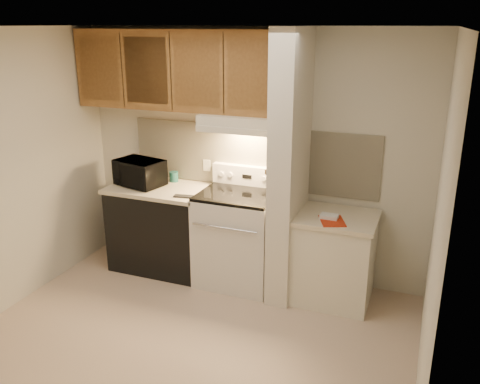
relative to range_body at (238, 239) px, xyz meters
The scene contains 49 objects.
floor 1.24m from the range_body, 90.00° to the right, with size 3.60×3.60×0.00m, color beige.
ceiling 2.34m from the range_body, 90.00° to the right, with size 3.60×3.60×0.00m, color white.
wall_back 0.86m from the range_body, 90.00° to the left, with size 3.60×0.02×2.50m, color beige.
wall_right 2.28m from the range_body, 32.69° to the right, with size 0.02×3.00×2.50m, color beige.
backsplash 0.84m from the range_body, 90.00° to the left, with size 2.60×0.02×0.63m, color beige.
range_body is the anchor object (origin of this frame).
oven_window 0.32m from the range_body, 90.00° to the right, with size 0.50×0.01×0.30m, color black.
oven_handle 0.44m from the range_body, 90.00° to the right, with size 0.02×0.02×0.65m, color silver.
cooktop 0.48m from the range_body, ahead, with size 0.74×0.64×0.03m, color black.
range_backguard 0.66m from the range_body, 90.00° to the left, with size 0.76×0.08×0.20m, color silver.
range_display 0.64m from the range_body, 90.00° to the left, with size 0.10×0.01×0.04m, color black.
range_knob_left_outer 0.70m from the range_body, 139.40° to the left, with size 0.05×0.05×0.02m, color silver.
range_knob_left_inner 0.66m from the range_body, 126.87° to the left, with size 0.05×0.05×0.02m, color silver.
range_knob_right_inner 0.66m from the range_body, 53.13° to the left, with size 0.05×0.05×0.02m, color silver.
range_knob_right_outer 0.70m from the range_body, 40.60° to the left, with size 0.05×0.05×0.02m, color silver.
dishwasher_front 0.88m from the range_body, behind, with size 1.00×0.63×0.87m, color black.
left_countertop 0.98m from the range_body, behind, with size 1.04×0.67×0.04m, color beige.
spoon_rest 0.69m from the range_body, 158.40° to the right, with size 0.22×0.07×0.02m, color black.
teal_jar 1.00m from the range_body, 164.51° to the left, with size 0.10×0.10×0.11m, color #1D5954.
outlet 0.86m from the range_body, 146.31° to the left, with size 0.08×0.01×0.12m, color silver.
microwave 1.25m from the range_body, behind, with size 0.49×0.33×0.27m, color black.
partition_pillar 0.94m from the range_body, ahead, with size 0.22×0.70×2.50m, color silver.
pillar_trim 0.93m from the range_body, ahead, with size 0.01×0.70×0.04m, color olive.
knife_strip 0.95m from the range_body, ahead, with size 0.02×0.42×0.04m, color black.
knife_blade_a 0.88m from the range_body, 31.01° to the right, with size 0.01×0.04×0.16m, color silver.
knife_handle_a 1.01m from the range_body, 29.85° to the right, with size 0.02×0.02×0.10m, color black.
knife_blade_b 0.85m from the range_body, 19.00° to the right, with size 0.01×0.04×0.18m, color silver.
knife_handle_b 0.99m from the range_body, 20.25° to the right, with size 0.02×0.02×0.10m, color black.
knife_blade_c 0.83m from the range_body, ahead, with size 0.01×0.04×0.20m, color silver.
knife_handle_c 0.99m from the range_body, ahead, with size 0.02×0.02×0.10m, color black.
knife_blade_d 0.85m from the range_body, ahead, with size 0.01×0.04×0.16m, color silver.
knife_handle_d 0.99m from the range_body, ahead, with size 0.02×0.02×0.10m, color black.
knife_blade_e 0.85m from the range_body, 17.50° to the left, with size 0.01×0.04×0.18m, color silver.
knife_handle_e 0.99m from the range_body, 17.16° to the left, with size 0.02×0.02×0.10m, color black.
oven_mitt 0.82m from the range_body, 23.58° to the left, with size 0.03×0.11×0.26m, color gray.
right_cab_base 0.97m from the range_body, ahead, with size 0.70×0.60×0.81m, color silver.
right_countertop 1.04m from the range_body, ahead, with size 0.74×0.64×0.04m, color beige.
red_folder 1.05m from the range_body, ahead, with size 0.20×0.28×0.01m, color #B1290F.
white_box 1.01m from the range_body, ahead, with size 0.16×0.10×0.04m, color white.
range_hood 1.17m from the range_body, 90.00° to the left, with size 0.78×0.44×0.15m, color silver.
hood_lip 1.12m from the range_body, 90.00° to the right, with size 0.78×0.04×0.06m, color silver.
upper_cabinets 1.77m from the range_body, 166.16° to the left, with size 2.18×0.33×0.77m, color olive.
cab_door_a 2.22m from the range_body, behind, with size 0.46×0.01×0.63m, color olive.
cab_gap_a 2.04m from the range_body, behind, with size 0.01×0.01×0.73m, color black.
cab_door_b 1.89m from the range_body, behind, with size 0.46×0.01×0.63m, color olive.
cab_gap_b 1.77m from the range_body, behind, with size 0.01×0.01×0.73m, color black.
cab_door_c 1.68m from the range_body, behind, with size 0.46×0.01×0.63m, color olive.
cab_gap_c 1.63m from the range_body, behind, with size 0.01×0.01×0.73m, color black.
cab_door_d 1.63m from the range_body, ahead, with size 0.46×0.01×0.63m, color olive.
Camera 1 is at (1.71, -3.20, 2.52)m, focal length 38.00 mm.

